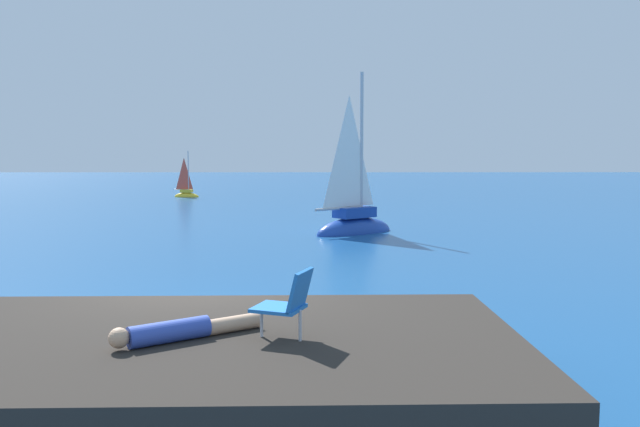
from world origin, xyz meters
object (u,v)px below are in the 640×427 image
beach_chair (288,301)px  sailboat_far (186,194)px  sailboat_near (354,224)px  person_sunbather (181,330)px

beach_chair → sailboat_far: bearing=-56.5°
beach_chair → sailboat_near: bearing=-75.8°
sailboat_near → beach_chair: bearing=-132.8°
sailboat_near → sailboat_far: 20.73m
sailboat_near → person_sunbather: 16.21m
sailboat_far → beach_chair: sailboat_far is taller
sailboat_near → sailboat_far: sailboat_near is taller
sailboat_far → person_sunbather: size_ratio=2.12×
person_sunbather → beach_chair: (1.19, 0.02, 0.33)m
sailboat_far → beach_chair: 35.17m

